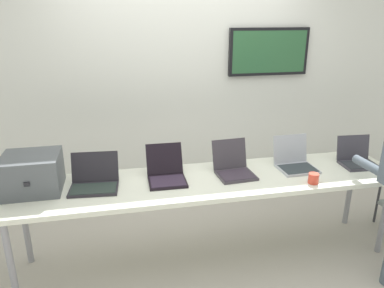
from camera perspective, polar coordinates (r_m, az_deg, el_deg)
The scene contains 10 objects.
ground at distance 3.43m, azimuth 2.48°, elevation -17.27°, with size 8.00×8.00×0.04m, color #B8B1A6.
back_wall at distance 3.92m, azimuth -1.07°, elevation 9.38°, with size 8.00×0.11×2.68m.
workbench at distance 3.05m, azimuth 2.68°, elevation -6.25°, with size 3.25×0.70×0.76m.
equipment_box at distance 3.04m, azimuth -23.59°, elevation -4.17°, with size 0.42×0.40×0.29m.
laptop_station_0 at distance 2.97m, azimuth -14.94°, elevation -5.46°, with size 0.39×0.34×0.25m.
laptop_station_1 at distance 3.01m, azimuth -4.03°, elevation -4.46°, with size 0.31×0.38×0.26m.
laptop_station_2 at distance 3.12m, azimuth 6.45°, elevation -3.55°, with size 0.32×0.35×0.27m.
laptop_station_3 at distance 3.35m, azimuth 15.65°, elevation -2.56°, with size 0.33×0.32×0.27m.
laptop_station_4 at distance 3.62m, azimuth 24.26°, elevation -2.03°, with size 0.33×0.29×0.24m.
coffee_mug at distance 3.10m, azimuth 18.36°, elevation -5.09°, with size 0.08×0.08×0.08m.
Camera 1 is at (-0.71, -2.66, 2.03)m, focal length 34.31 mm.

